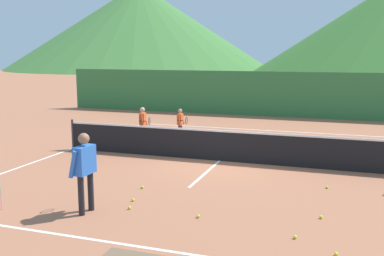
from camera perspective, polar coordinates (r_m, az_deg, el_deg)
ground_plane at (r=13.80m, az=3.59°, el=-4.27°), size 120.00×120.00×0.00m
line_baseline_near at (r=8.09m, az=-8.79°, el=-14.66°), size 10.76×0.08×0.01m
line_baseline_far at (r=19.48m, az=8.16°, el=-0.22°), size 10.76×0.08×0.01m
line_sideline_west at (r=16.02m, az=-15.35°, el=-2.62°), size 0.08×12.36×0.01m
line_service_center at (r=13.80m, az=3.59°, el=-4.25°), size 0.08×5.85×0.01m
tennis_net at (r=13.69m, az=3.61°, el=-2.23°), size 10.67×0.08×1.05m
instructor at (r=9.43m, az=-13.73°, el=-4.71°), size 0.44×0.80×1.71m
student_0 at (r=16.40m, az=-6.37°, el=0.82°), size 0.52×0.59×1.35m
student_1 at (r=16.94m, az=-1.50°, el=0.88°), size 0.44×0.57×1.21m
tennis_ball_0 at (r=11.53m, az=17.08°, el=-7.33°), size 0.07×0.07×0.07m
tennis_ball_1 at (r=11.10m, az=-6.42°, el=-7.61°), size 0.07×0.07×0.07m
tennis_ball_3 at (r=9.17m, az=0.80°, el=-11.35°), size 0.07×0.07×0.07m
tennis_ball_4 at (r=9.73m, az=-8.09°, el=-10.18°), size 0.07×0.07×0.07m
tennis_ball_5 at (r=10.21m, az=-7.65°, el=-9.19°), size 0.07×0.07×0.07m
tennis_ball_6 at (r=8.43m, az=13.20°, el=-13.57°), size 0.07×0.07×0.07m
tennis_ball_7 at (r=11.44m, az=23.64°, el=-7.87°), size 0.07×0.07×0.07m
tennis_ball_8 at (r=9.49m, az=16.36°, el=-11.00°), size 0.07×0.07×0.07m
tennis_ball_9 at (r=7.96m, az=18.16°, el=-15.25°), size 0.07×0.07×0.07m
windscreen_fence at (r=23.61m, az=10.21°, el=4.35°), size 23.67×0.08×2.37m
hill_1 at (r=95.13m, az=-6.81°, el=12.87°), size 54.59×54.59×17.36m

